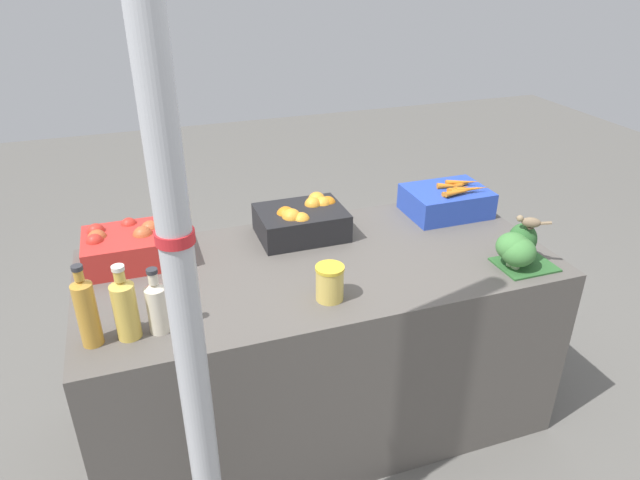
{
  "coord_description": "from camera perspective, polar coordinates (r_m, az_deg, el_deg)",
  "views": [
    {
      "loc": [
        -0.65,
        -1.89,
        1.95
      ],
      "look_at": [
        0.0,
        0.0,
        0.91
      ],
      "focal_mm": 32.0,
      "sensor_mm": 36.0,
      "label": 1
    }
  ],
  "objects": [
    {
      "name": "orange_crate",
      "position": [
        2.48,
        -1.72,
        2.02
      ],
      "size": [
        0.37,
        0.28,
        0.16
      ],
      "color": "black",
      "rests_on": "market_table"
    },
    {
      "name": "broccoli_pile",
      "position": [
        2.36,
        19.19,
        -0.72
      ],
      "size": [
        0.24,
        0.18,
        0.17
      ],
      "color": "#2D602D",
      "rests_on": "market_table"
    },
    {
      "name": "juice_bottle_amber",
      "position": [
        1.93,
        -22.31,
        -6.56
      ],
      "size": [
        0.07,
        0.07,
        0.29
      ],
      "color": "gold",
      "rests_on": "market_table"
    },
    {
      "name": "ground_plane",
      "position": [
        2.79,
        0.0,
        -16.87
      ],
      "size": [
        10.0,
        10.0,
        0.0
      ],
      "primitive_type": "plane",
      "color": "#605E59"
    },
    {
      "name": "juice_bottle_golden",
      "position": [
        1.92,
        -18.91,
        -6.38
      ],
      "size": [
        0.08,
        0.08,
        0.26
      ],
      "color": "gold",
      "rests_on": "market_table"
    },
    {
      "name": "pickle_jar",
      "position": [
        2.03,
        0.98,
        -4.29
      ],
      "size": [
        0.1,
        0.1,
        0.13
      ],
      "color": "#DBBC56",
      "rests_on": "market_table"
    },
    {
      "name": "support_pole",
      "position": [
        1.37,
        -14.17,
        -0.73
      ],
      "size": [
        0.09,
        0.09,
        2.64
      ],
      "color": "#B7BABF",
      "rests_on": "ground_plane"
    },
    {
      "name": "market_table",
      "position": [
        2.52,
        0.0,
        -10.26
      ],
      "size": [
        1.89,
        0.87,
        0.81
      ],
      "primitive_type": "cube",
      "color": "#56514C",
      "rests_on": "ground_plane"
    },
    {
      "name": "sparrow_bird",
      "position": [
        2.32,
        20.26,
        1.71
      ],
      "size": [
        0.12,
        0.09,
        0.05
      ],
      "rotation": [
        0.0,
        0.0,
        2.54
      ],
      "color": "#4C3D2D",
      "rests_on": "broccoli_pile"
    },
    {
      "name": "apple_crate",
      "position": [
        2.39,
        -18.2,
        -0.43
      ],
      "size": [
        0.37,
        0.28,
        0.15
      ],
      "color": "red",
      "rests_on": "market_table"
    },
    {
      "name": "juice_bottle_cloudy",
      "position": [
        1.93,
        -15.97,
        -6.32
      ],
      "size": [
        0.07,
        0.07,
        0.23
      ],
      "color": "beige",
      "rests_on": "market_table"
    },
    {
      "name": "carrot_crate",
      "position": [
        2.75,
        12.58,
        3.89
      ],
      "size": [
        0.37,
        0.28,
        0.16
      ],
      "color": "#2847B7",
      "rests_on": "market_table"
    }
  ]
}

